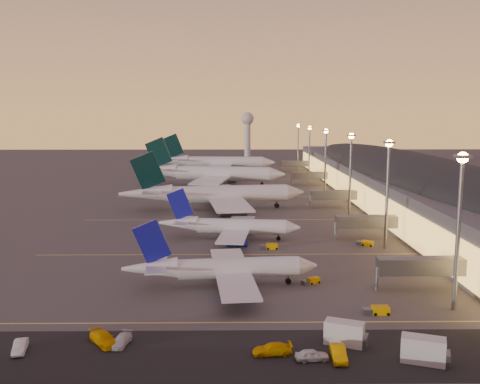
# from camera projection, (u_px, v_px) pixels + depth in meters

# --- Properties ---
(ground) EXTENTS (700.00, 700.00, 0.00)m
(ground) POSITION_uv_depth(u_px,v_px,m) (234.00, 249.00, 126.71)
(ground) COLOR #484542
(airliner_narrow_south) EXTENTS (36.42, 32.67, 13.00)m
(airliner_narrow_south) POSITION_uv_depth(u_px,v_px,m) (222.00, 269.00, 98.94)
(airliner_narrow_south) COLOR silver
(airliner_narrow_south) RESTS_ON ground
(airliner_narrow_north) EXTENTS (36.46, 32.78, 13.01)m
(airliner_narrow_north) POSITION_uv_depth(u_px,v_px,m) (229.00, 226.00, 136.05)
(airliner_narrow_north) COLOR silver
(airliner_narrow_north) RESTS_ON ground
(airliner_wide_near) EXTENTS (61.82, 56.83, 19.79)m
(airliner_wide_near) POSITION_uv_depth(u_px,v_px,m) (214.00, 195.00, 177.55)
(airliner_wide_near) COLOR silver
(airliner_wide_near) RESTS_ON ground
(airliner_wide_mid) EXTENTS (66.87, 61.65, 21.44)m
(airliner_wide_mid) POSITION_uv_depth(u_px,v_px,m) (210.00, 173.00, 235.85)
(airliner_wide_mid) COLOR silver
(airliner_wide_mid) RESTS_ON ground
(airliner_wide_far) EXTENTS (65.71, 59.98, 21.02)m
(airliner_wide_far) POSITION_uv_depth(u_px,v_px,m) (215.00, 162.00, 290.04)
(airliner_wide_far) COLOR silver
(airliner_wide_far) RESTS_ON ground
(terminal_building) EXTENTS (56.35, 255.00, 17.46)m
(terminal_building) POSITION_uv_depth(u_px,v_px,m) (400.00, 176.00, 197.86)
(terminal_building) COLOR #515157
(terminal_building) RESTS_ON ground
(light_masts) EXTENTS (2.20, 217.20, 25.90)m
(light_masts) POSITION_uv_depth(u_px,v_px,m) (335.00, 154.00, 188.87)
(light_masts) COLOR slate
(light_masts) RESTS_ON ground
(radar_tower) EXTENTS (9.00, 9.00, 32.50)m
(radar_tower) POSITION_uv_depth(u_px,v_px,m) (247.00, 127.00, 380.80)
(radar_tower) COLOR silver
(radar_tower) RESTS_ON ground
(service_lane) EXTENTS (260.00, 16.00, 0.01)m
(service_lane) POSITION_uv_depth(u_px,v_px,m) (234.00, 354.00, 71.32)
(service_lane) COLOR black
(service_lane) RESTS_ON ground
(lane_markings) EXTENTS (90.00, 180.36, 0.00)m
(lane_markings) POSITION_uv_depth(u_px,v_px,m) (234.00, 217.00, 166.28)
(lane_markings) COLOR #D8C659
(lane_markings) RESTS_ON ground
(baggage_tug_a) EXTENTS (4.21, 1.93, 1.25)m
(baggage_tug_a) POSITION_uv_depth(u_px,v_px,m) (377.00, 311.00, 85.65)
(baggage_tug_a) COLOR #E3A100
(baggage_tug_a) RESTS_ON ground
(baggage_tug_b) EXTENTS (3.75, 2.81, 1.05)m
(baggage_tug_b) POSITION_uv_depth(u_px,v_px,m) (311.00, 281.00, 101.06)
(baggage_tug_b) COLOR #E3A100
(baggage_tug_b) RESTS_ON ground
(baggage_tug_c) EXTENTS (4.21, 1.93, 1.24)m
(baggage_tug_c) POSITION_uv_depth(u_px,v_px,m) (270.00, 247.00, 126.70)
(baggage_tug_c) COLOR #E3A100
(baggage_tug_c) RESTS_ON ground
(catering_truck_a) EXTENTS (6.28, 4.27, 3.30)m
(catering_truck_a) POSITION_uv_depth(u_px,v_px,m) (346.00, 334.00, 74.14)
(catering_truck_a) COLOR silver
(catering_truck_a) RESTS_ON ground
(catering_truck_b) EXTENTS (6.47, 4.26, 3.40)m
(catering_truck_b) POSITION_uv_depth(u_px,v_px,m) (426.00, 351.00, 68.75)
(catering_truck_b) COLOR silver
(catering_truck_b) RESTS_ON ground
(baggage_tug_d) EXTENTS (4.30, 3.45, 1.21)m
(baggage_tug_d) POSITION_uv_depth(u_px,v_px,m) (366.00, 243.00, 129.97)
(baggage_tug_d) COLOR #E3A100
(baggage_tug_d) RESTS_ON ground
(service_van_a) EXTENTS (2.49, 4.76, 1.49)m
(service_van_a) POSITION_uv_depth(u_px,v_px,m) (20.00, 346.00, 72.08)
(service_van_a) COLOR silver
(service_van_a) RESTS_ON ground
(service_van_b) EXTENTS (5.40, 5.94, 1.67)m
(service_van_b) POSITION_uv_depth(u_px,v_px,m) (104.00, 338.00, 74.45)
(service_van_b) COLOR #E3A100
(service_van_b) RESTS_ON ground
(service_van_c) EXTENTS (2.67, 4.95, 1.36)m
(service_van_c) POSITION_uv_depth(u_px,v_px,m) (121.00, 340.00, 74.21)
(service_van_c) COLOR silver
(service_van_c) RESTS_ON ground
(service_van_d) EXTENTS (2.02, 5.20, 1.69)m
(service_van_d) POSITION_uv_depth(u_px,v_px,m) (339.00, 353.00, 69.82)
(service_van_d) COLOR #E3A100
(service_van_d) RESTS_ON ground
(service_van_e) EXTENTS (4.54, 2.18, 1.50)m
(service_van_e) POSITION_uv_depth(u_px,v_px,m) (312.00, 355.00, 69.51)
(service_van_e) COLOR silver
(service_van_e) RESTS_ON ground
(service_van_f) EXTENTS (5.47, 2.62, 1.54)m
(service_van_f) POSITION_uv_depth(u_px,v_px,m) (272.00, 349.00, 71.20)
(service_van_f) COLOR #E3A100
(service_van_f) RESTS_ON ground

